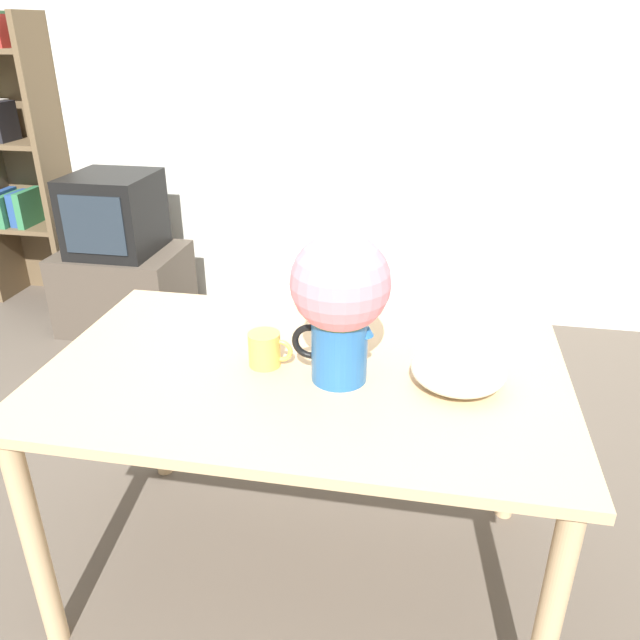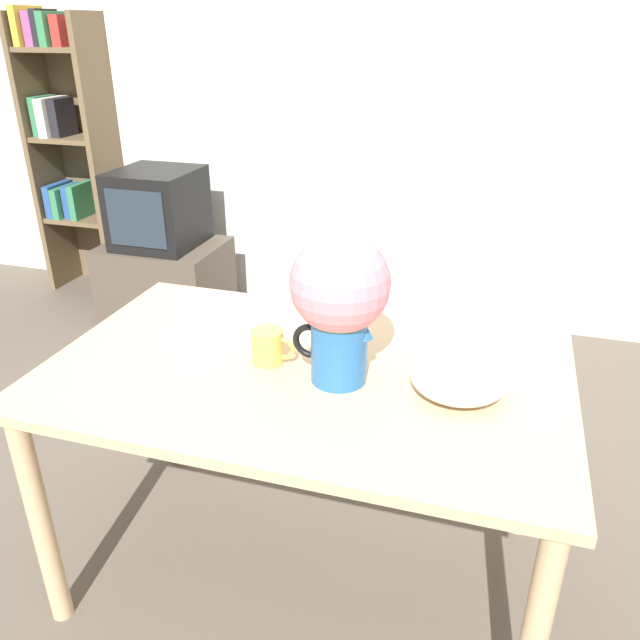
% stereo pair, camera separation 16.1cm
% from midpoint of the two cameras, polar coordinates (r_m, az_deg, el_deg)
% --- Properties ---
extents(ground_plane, '(12.00, 12.00, 0.00)m').
position_cam_midpoint_polar(ground_plane, '(2.22, 0.82, -21.23)').
color(ground_plane, brown).
extents(wall_back, '(8.00, 0.05, 2.60)m').
position_cam_midpoint_polar(wall_back, '(3.57, 10.84, 19.93)').
color(wall_back, silver).
rests_on(wall_back, ground_plane).
extents(table, '(1.43, 0.89, 0.76)m').
position_cam_midpoint_polar(table, '(1.78, 1.30, -7.16)').
color(table, tan).
rests_on(table, ground_plane).
extents(flower_vase, '(0.26, 0.26, 0.40)m').
position_cam_midpoint_polar(flower_vase, '(1.57, 4.75, 1.95)').
color(flower_vase, '#235B9E').
rests_on(flower_vase, table).
extents(coffee_mug, '(0.12, 0.09, 0.10)m').
position_cam_midpoint_polar(coffee_mug, '(1.73, -2.06, -2.51)').
color(coffee_mug, gold).
rests_on(coffee_mug, table).
extents(white_bowl, '(0.25, 0.25, 0.10)m').
position_cam_midpoint_polar(white_bowl, '(1.64, 15.34, -5.10)').
color(white_bowl, silver).
rests_on(white_bowl, table).
extents(tv_stand, '(0.67, 0.52, 0.46)m').
position_cam_midpoint_polar(tv_stand, '(3.81, -12.68, 3.46)').
color(tv_stand, '#4C4238').
rests_on(tv_stand, ground_plane).
extents(tv_set, '(0.44, 0.46, 0.43)m').
position_cam_midpoint_polar(tv_set, '(3.67, -13.36, 9.91)').
color(tv_set, black).
rests_on(tv_set, tv_stand).
extents(bookshelf, '(0.49, 0.31, 1.72)m').
position_cam_midpoint_polar(bookshelf, '(4.30, -20.82, 14.85)').
color(bookshelf, brown).
rests_on(bookshelf, ground_plane).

